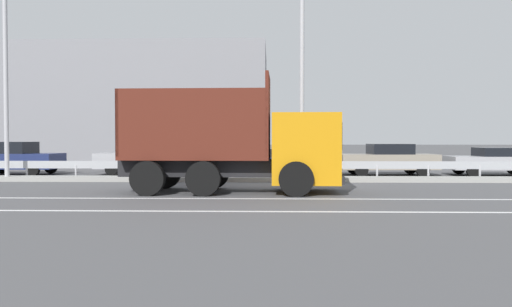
% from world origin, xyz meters
% --- Properties ---
extents(ground_plane, '(320.00, 320.00, 0.00)m').
position_xyz_m(ground_plane, '(0.00, 0.00, 0.00)').
color(ground_plane, '#4C4C4F').
extents(lane_strip_0, '(60.00, 0.16, 0.01)m').
position_xyz_m(lane_strip_0, '(-1.52, -4.17, 0.00)').
color(lane_strip_0, silver).
rests_on(lane_strip_0, ground_plane).
extents(lane_strip_1, '(60.00, 0.16, 0.01)m').
position_xyz_m(lane_strip_1, '(-1.52, -6.69, 0.00)').
color(lane_strip_1, silver).
rests_on(lane_strip_1, ground_plane).
extents(median_island, '(33.00, 1.10, 0.18)m').
position_xyz_m(median_island, '(0.00, 1.84, 0.09)').
color(median_island, gray).
rests_on(median_island, ground_plane).
extents(median_guardrail, '(60.00, 0.09, 0.78)m').
position_xyz_m(median_guardrail, '(-0.00, 2.66, 0.57)').
color(median_guardrail, '#9EA0A5').
rests_on(median_guardrail, ground_plane).
extents(dump_truck, '(6.99, 2.76, 3.72)m').
position_xyz_m(dump_truck, '(-0.65, -2.39, 1.31)').
color(dump_truck, orange).
rests_on(dump_truck, ground_plane).
extents(median_road_sign, '(0.79, 0.16, 2.27)m').
position_xyz_m(median_road_sign, '(-5.32, 1.84, 1.22)').
color(median_road_sign, white).
rests_on(median_road_sign, ground_plane).
extents(street_lamp_1, '(0.70, 2.65, 8.25)m').
position_xyz_m(street_lamp_1, '(-10.95, 1.48, 4.65)').
color(street_lamp_1, '#ADADB2').
rests_on(street_lamp_1, ground_plane).
extents(street_lamp_2, '(0.71, 2.36, 9.91)m').
position_xyz_m(street_lamp_2, '(1.04, 1.69, 5.47)').
color(street_lamp_2, '#ADADB2').
rests_on(street_lamp_2, ground_plane).
extents(parked_car_2, '(4.17, 2.07, 1.58)m').
position_xyz_m(parked_car_2, '(-12.48, 5.36, 0.78)').
color(parked_car_2, navy).
rests_on(parked_car_2, ground_plane).
extents(parked_car_3, '(4.83, 1.89, 1.62)m').
position_xyz_m(parked_car_3, '(-6.19, 5.65, 0.80)').
color(parked_car_3, '#A3A3A8').
rests_on(parked_car_3, ground_plane).
extents(parked_car_4, '(4.24, 1.93, 1.25)m').
position_xyz_m(parked_car_4, '(-0.04, 5.59, 0.65)').
color(parked_car_4, navy).
rests_on(parked_car_4, ground_plane).
extents(parked_car_5, '(4.58, 2.11, 1.48)m').
position_xyz_m(parked_car_5, '(5.30, 5.37, 0.75)').
color(parked_car_5, gray).
rests_on(parked_car_5, ground_plane).
extents(parked_car_6, '(4.23, 2.13, 1.31)m').
position_xyz_m(parked_car_6, '(10.26, 5.30, 0.69)').
color(parked_car_6, '#A3A3A8').
rests_on(parked_car_6, ground_plane).
extents(background_building_0, '(20.48, 8.95, 7.59)m').
position_xyz_m(background_building_0, '(-10.76, 15.21, 3.80)').
color(background_building_0, gray).
rests_on(background_building_0, ground_plane).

